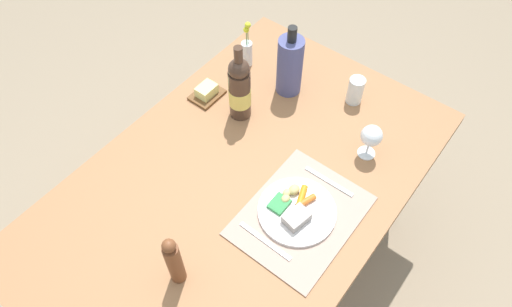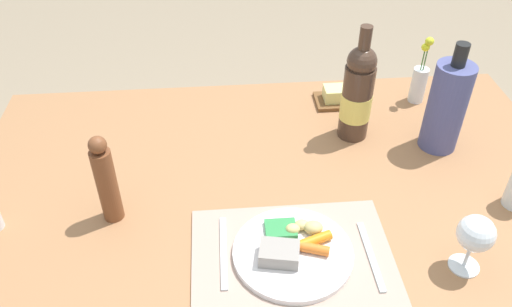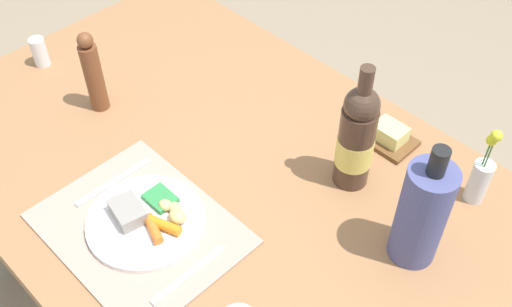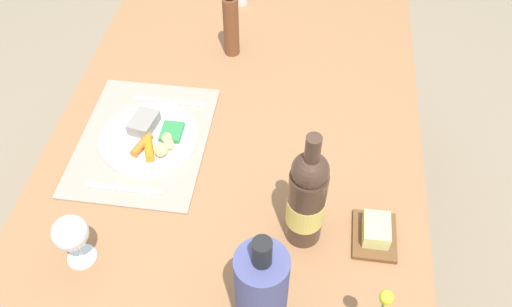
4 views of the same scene
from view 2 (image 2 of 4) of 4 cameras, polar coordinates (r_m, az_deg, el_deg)
name	(u,v)px [view 2 (image 2 of 4)]	position (r m, az deg, el deg)	size (l,w,h in m)	color
dining_table	(274,213)	(1.38, 1.99, -6.56)	(1.56, 1.00, 0.74)	#9E6B44
placemat	(293,262)	(1.15, 4.10, -11.75)	(0.44, 0.34, 0.01)	tan
dinner_plate	(293,250)	(1.15, 4.04, -10.48)	(0.26, 0.26, 0.05)	white
fork	(224,252)	(1.16, -3.57, -10.70)	(0.01, 0.20, 0.01)	silver
knife	(371,256)	(1.18, 12.48, -10.87)	(0.01, 0.19, 0.01)	silver
butter_dish	(337,97)	(1.63, 8.84, 6.16)	(0.13, 0.10, 0.05)	brown
cooler_bottle	(447,106)	(1.46, 20.17, 4.90)	(0.10, 0.10, 0.31)	#4B5085
wine_glass	(476,235)	(1.16, 22.95, -8.21)	(0.08, 0.08, 0.14)	white
wine_bottle	(357,94)	(1.44, 11.05, 6.44)	(0.08, 0.08, 0.33)	#463023
pepper_mill	(106,181)	(1.21, -16.12, -2.88)	(0.05, 0.05, 0.23)	brown
flower_vase	(419,81)	(1.67, 17.48, 7.63)	(0.05, 0.05, 0.22)	silver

